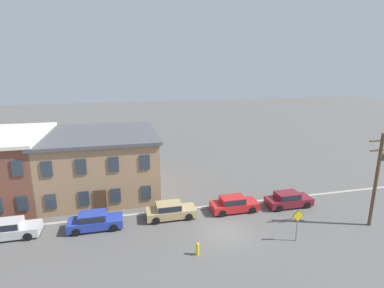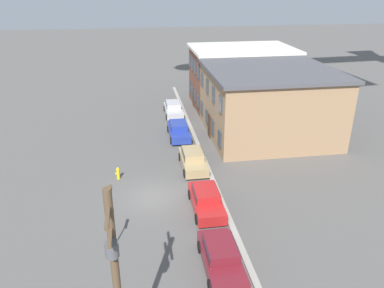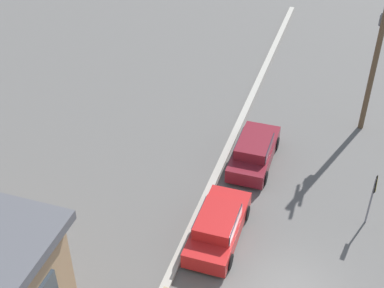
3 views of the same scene
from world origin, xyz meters
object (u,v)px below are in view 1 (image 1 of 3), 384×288
caution_sign (298,220)px  fire_hydrant (197,249)px  car_silver (9,229)px  car_tan (170,210)px  utility_pole (377,175)px  car_red (234,204)px  car_blue (95,220)px  car_maroon (288,199)px

caution_sign → fire_hydrant: 8.00m
caution_sign → car_silver: bearing=165.2°
car_tan → fire_hydrant: size_ratio=4.58×
utility_pole → fire_hydrant: 15.94m
car_red → utility_pole: 12.23m
car_tan → car_red: (5.99, -0.08, 0.00)m
car_blue → car_red: 12.42m
car_red → car_blue: bearing=-178.7°
car_tan → utility_pole: bearing=-17.7°
car_silver → caution_sign: size_ratio=1.67×
car_silver → utility_pole: size_ratio=0.55×
car_tan → caution_sign: size_ratio=1.67×
utility_pole → fire_hydrant: (-15.40, -0.64, -4.06)m
car_red → utility_pole: size_ratio=0.55×
car_blue → car_tan: (6.43, 0.36, 0.00)m
car_blue → fire_hydrant: car_blue is taller
car_red → caution_sign: bearing=-63.6°
car_maroon → caution_sign: caution_sign is taller
car_silver → caution_sign: 22.59m
car_maroon → caution_sign: (-2.61, -5.58, 1.02)m
car_blue → car_maroon: bearing=0.0°
car_blue → utility_pole: utility_pole is taller
car_silver → car_maroon: same height
car_maroon → fire_hydrant: bearing=-152.3°
utility_pole → caution_sign: bearing=-174.6°
car_blue → fire_hydrant: size_ratio=4.58×
car_silver → car_tan: 12.92m
car_maroon → car_red: bearing=177.1°
car_silver → caution_sign: caution_sign is taller
car_silver → car_maroon: 24.42m
car_silver → car_tan: size_ratio=1.00×
utility_pole → car_tan: bearing=162.3°
fire_hydrant → car_blue: bearing=143.5°
car_red → utility_pole: utility_pole is taller
car_red → utility_pole: (10.42, -5.15, 3.79)m
car_tan → caution_sign: bearing=-33.7°
car_silver → car_tan: same height
car_tan → caution_sign: (8.90, -5.94, 1.02)m
car_blue → fire_hydrant: bearing=-36.5°
car_silver → car_maroon: size_ratio=1.00×
car_red → car_maroon: same height
car_silver → car_tan: (12.92, 0.16, 0.00)m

